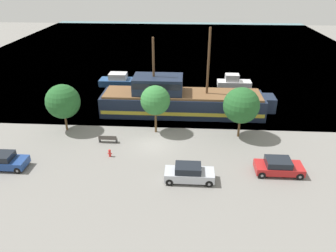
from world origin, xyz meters
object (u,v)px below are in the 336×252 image
(moored_boat_outer, at_px, (234,82))
(parked_car_curb_rear, at_px, (2,161))
(bench_promenade_east, at_px, (108,139))
(parked_car_curb_mid, at_px, (279,166))
(fire_hydrant, at_px, (110,153))
(pirate_ship, at_px, (180,100))
(moored_boat_dockside, at_px, (121,81))
(parked_car_curb_front, at_px, (189,173))

(moored_boat_outer, relative_size, parked_car_curb_rear, 1.17)
(parked_car_curb_rear, relative_size, bench_promenade_east, 2.29)
(moored_boat_outer, bearing_deg, bench_promenade_east, -128.52)
(parked_car_curb_mid, distance_m, fire_hydrant, 15.78)
(moored_boat_outer, distance_m, parked_car_curb_mid, 23.92)
(pirate_ship, xyz_separation_m, fire_hydrant, (-6.45, -10.93, -1.33))
(moored_boat_dockside, height_order, bench_promenade_east, moored_boat_dockside)
(pirate_ship, relative_size, moored_boat_dockside, 3.16)
(bench_promenade_east, bearing_deg, parked_car_curb_front, -36.52)
(moored_boat_outer, height_order, bench_promenade_east, moored_boat_outer)
(moored_boat_dockside, relative_size, parked_car_curb_rear, 1.53)
(pirate_ship, distance_m, parked_car_curb_front, 14.58)
(moored_boat_outer, height_order, fire_hydrant, moored_boat_outer)
(moored_boat_dockside, xyz_separation_m, bench_promenade_east, (2.21, -18.54, -0.27))
(parked_car_curb_front, relative_size, fire_hydrant, 5.54)
(parked_car_curb_front, distance_m, fire_hydrant, 8.50)
(pirate_ship, distance_m, parked_car_curb_rear, 20.82)
(parked_car_curb_rear, height_order, fire_hydrant, parked_car_curb_rear)
(moored_boat_outer, xyz_separation_m, parked_car_curb_mid, (1.19, -23.89, 0.03))
(parked_car_curb_front, height_order, bench_promenade_east, parked_car_curb_front)
(pirate_ship, bearing_deg, moored_boat_outer, 53.99)
(pirate_ship, height_order, parked_car_curb_front, pirate_ship)
(moored_boat_dockside, height_order, moored_boat_outer, moored_boat_dockside)
(parked_car_curb_mid, xyz_separation_m, parked_car_curb_rear, (-25.03, -0.64, 0.01))
(parked_car_curb_front, distance_m, bench_promenade_east, 10.62)
(pirate_ship, height_order, fire_hydrant, pirate_ship)
(parked_car_curb_rear, bearing_deg, pirate_ship, 40.47)
(pirate_ship, height_order, parked_car_curb_mid, pirate_ship)
(moored_boat_outer, xyz_separation_m, parked_car_curb_rear, (-23.84, -24.53, 0.04))
(parked_car_curb_rear, bearing_deg, bench_promenade_east, 31.91)
(pirate_ship, bearing_deg, parked_car_curb_rear, -139.53)
(moored_boat_dockside, distance_m, fire_hydrant, 21.52)
(pirate_ship, height_order, parked_car_curb_rear, pirate_ship)
(pirate_ship, xyz_separation_m, moored_boat_outer, (8.02, 11.04, -1.06))
(pirate_ship, relative_size, parked_car_curb_rear, 4.84)
(pirate_ship, relative_size, parked_car_curb_mid, 5.10)
(moored_boat_outer, height_order, parked_car_curb_front, moored_boat_outer)
(moored_boat_outer, bearing_deg, parked_car_curb_front, -104.83)
(moored_boat_outer, distance_m, fire_hydrant, 26.31)
(moored_boat_dockside, bearing_deg, parked_car_curb_mid, -51.18)
(moored_boat_dockside, xyz_separation_m, parked_car_curb_rear, (-6.34, -23.87, 0.01))
(moored_boat_dockside, distance_m, parked_car_curb_rear, 24.69)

